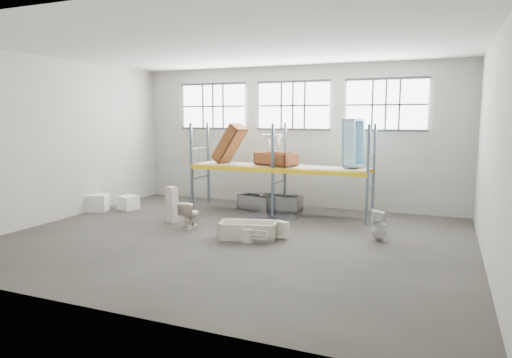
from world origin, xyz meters
The scene contains 34 objects.
floor centered at (0.00, 0.00, -0.05)m, with size 12.00×10.00×0.10m, color #4A463F.
ceiling centered at (0.00, 0.00, 5.05)m, with size 12.00×10.00×0.10m, color silver.
wall_back centered at (0.00, 5.05, 2.50)m, with size 12.00×0.10×5.00m, color #A09F93.
wall_front centered at (0.00, -5.05, 2.50)m, with size 12.00×0.10×5.00m, color #A1A096.
wall_left centered at (-6.05, 0.00, 2.50)m, with size 0.10×10.00×5.00m, color #B2B2A5.
wall_right centered at (6.05, 0.00, 2.50)m, with size 0.10×10.00×5.00m, color #A8A79C.
window_left centered at (-3.20, 4.94, 3.60)m, with size 2.60×0.04×1.60m, color white.
window_mid centered at (0.00, 4.94, 3.60)m, with size 2.60×0.04×1.60m, color white.
window_right centered at (3.20, 4.94, 3.60)m, with size 2.60×0.04×1.60m, color white.
rack_upright_la centered at (-3.00, 2.90, 1.50)m, with size 0.08×0.08×3.00m, color slate.
rack_upright_lb centered at (-3.00, 4.10, 1.50)m, with size 0.08×0.08×3.00m, color slate.
rack_upright_ma centered at (0.00, 2.90, 1.50)m, with size 0.08×0.08×3.00m, color slate.
rack_upright_mb centered at (0.00, 4.10, 1.50)m, with size 0.08×0.08×3.00m, color slate.
rack_upright_ra centered at (3.00, 2.90, 1.50)m, with size 0.08×0.08×3.00m, color slate.
rack_upright_rb centered at (3.00, 4.10, 1.50)m, with size 0.08×0.08×3.00m, color slate.
rack_beam_front centered at (0.00, 2.90, 1.50)m, with size 6.00×0.10×0.14m, color yellow.
rack_beam_back centered at (0.00, 4.10, 1.50)m, with size 6.00×0.10×0.14m, color yellow.
shelf_deck centered at (0.00, 3.50, 1.58)m, with size 5.90×1.10×0.03m, color gray.
wet_patch centered at (0.00, 2.70, 0.00)m, with size 1.80×1.80×0.00m, color black.
bathtub_beige centered at (0.35, 0.11, 0.22)m, with size 1.51×0.71×0.44m, color beige, non-canonical shape.
cistern_spare centered at (1.17, 0.45, 0.28)m, with size 0.39×0.18×0.37m, color beige.
sink_in_tub centered at (0.40, 0.47, 0.16)m, with size 0.49×0.49×0.17m, color #C5AFA2.
toilet_beige centered at (-1.71, 0.58, 0.38)m, with size 0.43×0.75×0.77m, color beige.
cistern_tall centered at (-2.55, 0.94, 0.55)m, with size 0.35×0.23×1.10m, color beige.
toilet_white centered at (3.59, 1.22, 0.41)m, with size 0.37×0.38×0.83m, color white.
steel_tub_left centered at (-0.83, 3.64, 0.25)m, with size 1.38×0.64×0.50m, color #95969C, non-canonical shape.
steel_tub_right centered at (-0.07, 3.91, 0.26)m, with size 1.41×0.66×0.52m, color #93949A, non-canonical shape.
rust_tub_flat centered at (-0.11, 3.46, 1.82)m, with size 1.42×0.67×0.40m, color brown, non-canonical shape.
rust_tub_tilted centered at (-1.80, 3.46, 2.29)m, with size 1.43×0.67×0.40m, color brown, non-canonical shape.
sink_on_shelf centered at (-0.17, 3.22, 2.09)m, with size 0.68×0.52×0.60m, color white.
blue_tub_upright centered at (2.40, 3.68, 2.40)m, with size 1.51×0.71×0.42m, color #8DC9DF, non-canonical shape.
bucket centered at (0.47, -0.21, 0.17)m, with size 0.30×0.30×0.35m, color beige.
carton_near centered at (-5.83, 1.36, 0.29)m, with size 0.67×0.57×0.57m, color white.
carton_far centered at (-5.05, 2.01, 0.24)m, with size 0.57×0.57×0.47m, color white.
Camera 1 is at (5.08, -10.70, 3.22)m, focal length 31.99 mm.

